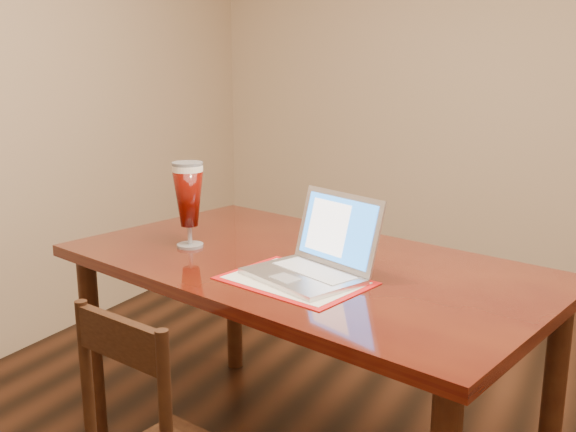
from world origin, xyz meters
The scene contains 1 object.
dining_table centered at (-0.49, 0.16, 0.72)m, with size 1.89×1.33×1.13m.
Camera 1 is at (0.48, -1.79, 1.47)m, focal length 40.00 mm.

